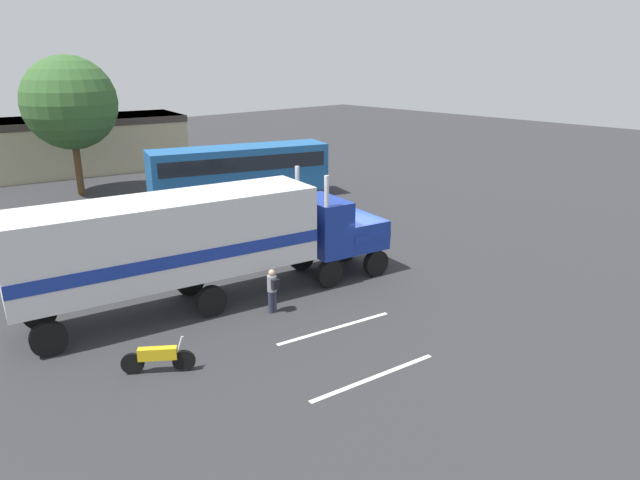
{
  "coord_description": "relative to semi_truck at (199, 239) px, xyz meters",
  "views": [
    {
      "loc": [
        -16.62,
        -15.82,
        8.8
      ],
      "look_at": [
        -1.56,
        0.28,
        1.6
      ],
      "focal_mm": 32.03,
      "sensor_mm": 36.0,
      "label": 1
    }
  ],
  "objects": [
    {
      "name": "ground_plane",
      "position": [
        6.55,
        -1.26,
        -2.52
      ],
      "size": [
        120.0,
        120.0,
        0.0
      ],
      "primitive_type": "plane",
      "color": "#2D2D30"
    },
    {
      "name": "lane_stripe_near",
      "position": [
        2.14,
        -4.76,
        -2.52
      ],
      "size": [
        4.35,
        1.0,
        0.01
      ],
      "primitive_type": "cube",
      "rotation": [
        0.0,
        0.0,
        -0.19
      ],
      "color": "silver",
      "rests_on": "ground_plane"
    },
    {
      "name": "lane_stripe_mid",
      "position": [
        0.81,
        -7.72,
        -2.52
      ],
      "size": [
        4.37,
        0.84,
        0.01
      ],
      "primitive_type": "cube",
      "rotation": [
        0.0,
        0.0,
        -0.16
      ],
      "color": "silver",
      "rests_on": "ground_plane"
    },
    {
      "name": "semi_truck",
      "position": [
        0.0,
        0.0,
        0.0
      ],
      "size": [
        14.37,
        5.23,
        4.5
      ],
      "color": "#193399",
      "rests_on": "ground_plane"
    },
    {
      "name": "person_bystander",
      "position": [
        1.41,
        -2.34,
        -1.63
      ],
      "size": [
        0.34,
        0.45,
        1.63
      ],
      "color": "#2D3347",
      "rests_on": "ground_plane"
    },
    {
      "name": "parked_bus",
      "position": [
        10.18,
        11.88,
        -0.46
      ],
      "size": [
        11.24,
        5.88,
        3.4
      ],
      "color": "#1E5999",
      "rests_on": "ground_plane"
    },
    {
      "name": "motorcycle",
      "position": [
        -3.53,
        -3.26,
        -2.04
      ],
      "size": [
        1.76,
        1.34,
        1.12
      ],
      "color": "black",
      "rests_on": "ground_plane"
    },
    {
      "name": "tree_left",
      "position": [
        3.47,
        20.36,
        3.36
      ],
      "size": [
        5.82,
        5.82,
        8.81
      ],
      "color": "brown",
      "rests_on": "ground_plane"
    },
    {
      "name": "building_backdrop",
      "position": [
        5.31,
        28.6,
        -0.23
      ],
      "size": [
        19.19,
        9.48,
        4.18
      ],
      "color": "#B7AD8C",
      "rests_on": "ground_plane"
    }
  ]
}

